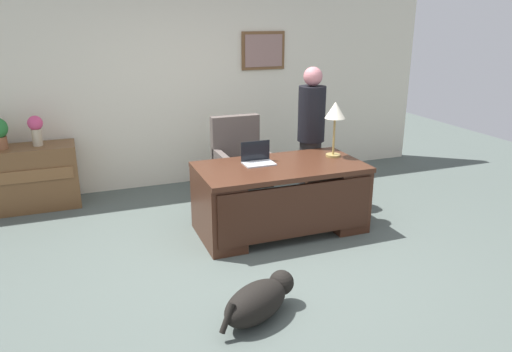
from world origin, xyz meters
TOP-DOWN VIEW (x-y plane):
  - ground_plane at (0.00, 0.00)m, footprint 12.00×12.00m
  - back_wall at (0.01, 2.60)m, footprint 7.00×0.16m
  - desk at (0.46, 0.58)m, footprint 1.74×0.91m
  - credenza at (-2.30, 2.25)m, footprint 1.56×0.50m
  - armchair at (0.33, 1.53)m, footprint 0.60×0.59m
  - person_standing at (1.12, 1.20)m, footprint 0.32×0.32m
  - dog_lying at (-0.33, -0.84)m, footprint 0.72×0.55m
  - laptop at (0.26, 0.75)m, footprint 0.32×0.22m
  - desk_lamp at (1.14, 0.70)m, footprint 0.22×0.22m
  - vase_with_flowers at (-1.92, 2.25)m, footprint 0.17×0.17m

SIDE VIEW (x-z plane):
  - ground_plane at x=0.00m, z-range 0.00..0.00m
  - dog_lying at x=-0.33m, z-range 0.01..0.31m
  - credenza at x=-2.30m, z-range 0.00..0.76m
  - desk at x=0.46m, z-range 0.03..0.76m
  - armchair at x=0.33m, z-range -0.05..1.01m
  - laptop at x=0.26m, z-range 0.68..0.90m
  - person_standing at x=1.12m, z-range 0.03..1.69m
  - vase_with_flowers at x=-1.92m, z-range 0.79..1.15m
  - desk_lamp at x=1.14m, z-range 0.91..1.51m
  - back_wall at x=0.01m, z-range 0.00..2.70m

